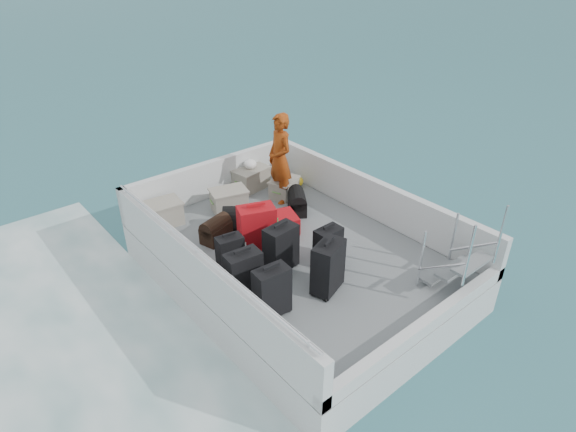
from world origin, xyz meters
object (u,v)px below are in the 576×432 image
suitcase_8 (274,224)px  passenger (280,159)px  suitcase_3 (328,268)px  suitcase_2 (230,253)px  crate_0 (162,214)px  crate_2 (251,179)px  suitcase_1 (244,276)px  suitcase_6 (328,246)px  suitcase_4 (281,248)px  suitcase_0 (272,292)px  crate_3 (284,188)px  suitcase_5 (257,229)px  crate_1 (229,201)px

suitcase_8 → passenger: 1.34m
suitcase_3 → suitcase_2: bearing=101.4°
suitcase_2 → crate_0: 1.84m
crate_0 → crate_2: (1.98, 0.15, 0.00)m
suitcase_1 → suitcase_6: suitcase_1 is taller
suitcase_4 → crate_0: 2.42m
suitcase_0 → passenger: size_ratio=0.42×
crate_3 → suitcase_6: bearing=-112.5°
crate_0 → suitcase_5: bearing=-65.3°
suitcase_1 → suitcase_4: bearing=19.0°
suitcase_1 → crate_1: (1.21, 2.18, -0.17)m
passenger → suitcase_4: bearing=-28.6°
suitcase_4 → suitcase_8: (0.56, 0.86, -0.21)m
suitcase_8 → suitcase_4: bearing=166.5°
crate_3 → suitcase_5: bearing=-142.5°
suitcase_5 → suitcase_6: 1.13m
suitcase_6 → passenger: bearing=69.8°
suitcase_0 → crate_3: 3.33m
suitcase_6 → suitcase_8: size_ratio=0.77×
crate_1 → suitcase_4: bearing=-101.9°
crate_0 → suitcase_4: bearing=-72.0°
suitcase_4 → crate_2: suitcase_4 is taller
suitcase_6 → suitcase_5: bearing=123.0°
suitcase_2 → suitcase_8: bearing=29.4°
suitcase_2 → crate_2: suitcase_2 is taller
suitcase_2 → suitcase_6: 1.46m
suitcase_4 → crate_3: (1.51, 1.76, -0.20)m
suitcase_4 → crate_2: size_ratio=1.11×
suitcase_0 → suitcase_2: 1.18m
suitcase_5 → crate_1: (0.39, 1.37, -0.20)m
suitcase_1 → crate_2: size_ratio=1.10×
suitcase_1 → suitcase_8: size_ratio=0.95×
suitcase_8 → suitcase_3: bearing=-173.6°
crate_0 → passenger: passenger is taller
suitcase_1 → crate_2: (2.03, 2.63, -0.16)m
suitcase_0 → crate_1: (1.14, 2.69, -0.17)m
suitcase_5 → crate_2: suitcase_5 is taller
suitcase_2 → crate_3: suitcase_2 is taller
suitcase_3 → suitcase_8: bearing=57.8°
suitcase_1 → suitcase_8: 1.72m
crate_1 → suitcase_6: bearing=-84.3°
suitcase_1 → crate_1: size_ratio=1.17×
suitcase_8 → crate_0: crate_0 is taller
passenger → suitcase_2: bearing=-47.6°
suitcase_4 → crate_1: (0.42, 1.99, -0.18)m
suitcase_3 → suitcase_0: bearing=154.0°
suitcase_3 → suitcase_8: 1.73m
suitcase_2 → crate_3: 2.46m
passenger → suitcase_6: bearing=-9.2°
suitcase_6 → suitcase_0: bearing=-165.2°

